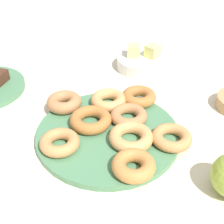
{
  "coord_description": "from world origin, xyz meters",
  "views": [
    {
      "loc": [
        0.16,
        -0.48,
        0.43
      ],
      "look_at": [
        0.0,
        0.03,
        0.04
      ],
      "focal_mm": 48.78,
      "sensor_mm": 36.0,
      "label": 1
    }
  ],
  "objects_px": {
    "donut_6": "(129,116)",
    "melon_chunk_right": "(152,51)",
    "donut_1": "(139,97)",
    "donut_4": "(172,137)",
    "donut_5": "(60,142)",
    "donut_7": "(64,102)",
    "donut_8": "(133,165)",
    "melon_chunk_left": "(134,51)",
    "donut_plate": "(108,133)",
    "fruit_bowl": "(142,63)",
    "donut_2": "(109,100)",
    "donut_0": "(91,120)",
    "donut_3": "(131,137)"
  },
  "relations": [
    {
      "from": "donut_7",
      "to": "donut_5",
      "type": "bearing_deg",
      "value": -68.74
    },
    {
      "from": "donut_3",
      "to": "melon_chunk_left",
      "type": "distance_m",
      "value": 0.37
    },
    {
      "from": "donut_0",
      "to": "donut_8",
      "type": "height_order",
      "value": "same"
    },
    {
      "from": "donut_2",
      "to": "donut_7",
      "type": "relative_size",
      "value": 1.03
    },
    {
      "from": "donut_3",
      "to": "donut_6",
      "type": "distance_m",
      "value": 0.08
    },
    {
      "from": "donut_3",
      "to": "melon_chunk_left",
      "type": "bearing_deg",
      "value": 103.72
    },
    {
      "from": "donut_0",
      "to": "donut_7",
      "type": "xyz_separation_m",
      "value": [
        -0.08,
        0.04,
        0.0
      ]
    },
    {
      "from": "fruit_bowl",
      "to": "melon_chunk_left",
      "type": "bearing_deg",
      "value": 180.0
    },
    {
      "from": "donut_4",
      "to": "donut_7",
      "type": "bearing_deg",
      "value": 169.71
    },
    {
      "from": "donut_1",
      "to": "donut_6",
      "type": "relative_size",
      "value": 1.01
    },
    {
      "from": "melon_chunk_left",
      "to": "melon_chunk_right",
      "type": "xyz_separation_m",
      "value": [
        0.05,
        0.01,
        0.0
      ]
    },
    {
      "from": "donut_6",
      "to": "melon_chunk_right",
      "type": "height_order",
      "value": "melon_chunk_right"
    },
    {
      "from": "fruit_bowl",
      "to": "donut_4",
      "type": "bearing_deg",
      "value": -67.08
    },
    {
      "from": "donut_2",
      "to": "donut_7",
      "type": "bearing_deg",
      "value": -156.66
    },
    {
      "from": "donut_0",
      "to": "fruit_bowl",
      "type": "height_order",
      "value": "donut_0"
    },
    {
      "from": "donut_4",
      "to": "donut_5",
      "type": "distance_m",
      "value": 0.23
    },
    {
      "from": "donut_3",
      "to": "fruit_bowl",
      "type": "xyz_separation_m",
      "value": [
        -0.06,
        0.35,
        -0.01
      ]
    },
    {
      "from": "donut_2",
      "to": "donut_5",
      "type": "height_order",
      "value": "donut_2"
    },
    {
      "from": "donut_1",
      "to": "melon_chunk_left",
      "type": "distance_m",
      "value": 0.21
    },
    {
      "from": "donut_1",
      "to": "donut_8",
      "type": "bearing_deg",
      "value": -78.85
    },
    {
      "from": "donut_plate",
      "to": "donut_1",
      "type": "distance_m",
      "value": 0.14
    },
    {
      "from": "donut_1",
      "to": "donut_7",
      "type": "distance_m",
      "value": 0.18
    },
    {
      "from": "donut_7",
      "to": "melon_chunk_right",
      "type": "relative_size",
      "value": 2.31
    },
    {
      "from": "donut_4",
      "to": "melon_chunk_right",
      "type": "bearing_deg",
      "value": 108.16
    },
    {
      "from": "donut_plate",
      "to": "donut_4",
      "type": "height_order",
      "value": "donut_4"
    },
    {
      "from": "donut_2",
      "to": "fruit_bowl",
      "type": "bearing_deg",
      "value": 83.43
    },
    {
      "from": "fruit_bowl",
      "to": "donut_7",
      "type": "bearing_deg",
      "value": -114.03
    },
    {
      "from": "donut_6",
      "to": "donut_8",
      "type": "height_order",
      "value": "donut_8"
    },
    {
      "from": "donut_4",
      "to": "donut_7",
      "type": "xyz_separation_m",
      "value": [
        -0.26,
        0.05,
        0.0
      ]
    },
    {
      "from": "donut_3",
      "to": "donut_4",
      "type": "height_order",
      "value": "donut_3"
    },
    {
      "from": "donut_6",
      "to": "donut_0",
      "type": "bearing_deg",
      "value": -151.19
    },
    {
      "from": "fruit_bowl",
      "to": "donut_5",
      "type": "bearing_deg",
      "value": -100.09
    },
    {
      "from": "donut_5",
      "to": "fruit_bowl",
      "type": "relative_size",
      "value": 0.52
    },
    {
      "from": "donut_7",
      "to": "fruit_bowl",
      "type": "distance_m",
      "value": 0.31
    },
    {
      "from": "donut_3",
      "to": "melon_chunk_left",
      "type": "xyz_separation_m",
      "value": [
        -0.09,
        0.35,
        0.03
      ]
    },
    {
      "from": "donut_plate",
      "to": "donut_2",
      "type": "xyz_separation_m",
      "value": [
        -0.03,
        0.1,
        0.02
      ]
    },
    {
      "from": "donut_plate",
      "to": "donut_3",
      "type": "distance_m",
      "value": 0.06
    },
    {
      "from": "donut_1",
      "to": "donut_4",
      "type": "xyz_separation_m",
      "value": [
        0.1,
        -0.13,
        -0.0
      ]
    },
    {
      "from": "donut_2",
      "to": "donut_7",
      "type": "height_order",
      "value": "donut_7"
    },
    {
      "from": "donut_2",
      "to": "melon_chunk_left",
      "type": "distance_m",
      "value": 0.24
    },
    {
      "from": "donut_0",
      "to": "melon_chunk_right",
      "type": "xyz_separation_m",
      "value": [
        0.07,
        0.34,
        0.03
      ]
    },
    {
      "from": "donut_6",
      "to": "melon_chunk_right",
      "type": "relative_size",
      "value": 2.33
    },
    {
      "from": "donut_2",
      "to": "donut_8",
      "type": "bearing_deg",
      "value": -59.89
    },
    {
      "from": "donut_0",
      "to": "melon_chunk_left",
      "type": "xyz_separation_m",
      "value": [
        0.01,
        0.32,
        0.03
      ]
    },
    {
      "from": "melon_chunk_left",
      "to": "donut_1",
      "type": "bearing_deg",
      "value": -71.81
    },
    {
      "from": "donut_8",
      "to": "melon_chunk_left",
      "type": "height_order",
      "value": "melon_chunk_left"
    },
    {
      "from": "donut_plate",
      "to": "donut_8",
      "type": "height_order",
      "value": "donut_8"
    },
    {
      "from": "donut_plate",
      "to": "fruit_bowl",
      "type": "bearing_deg",
      "value": 90.42
    },
    {
      "from": "donut_4",
      "to": "melon_chunk_left",
      "type": "distance_m",
      "value": 0.37
    },
    {
      "from": "donut_0",
      "to": "donut_5",
      "type": "height_order",
      "value": "donut_0"
    }
  ]
}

